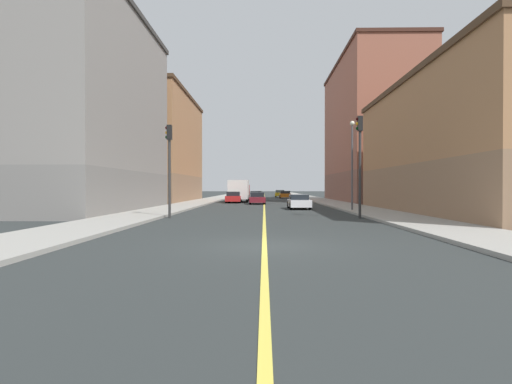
# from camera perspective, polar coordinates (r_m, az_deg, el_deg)

# --- Properties ---
(ground_plane) EXTENTS (400.00, 400.00, 0.00)m
(ground_plane) POSITION_cam_1_polar(r_m,az_deg,el_deg) (13.44, 1.15, -7.35)
(ground_plane) COLOR #2B3030
(ground_plane) RESTS_ON ground
(sidewalk_left) EXTENTS (3.69, 168.00, 0.15)m
(sidewalk_left) POSITION_cam_1_polar(r_m,az_deg,el_deg) (62.85, 8.44, -1.03)
(sidewalk_left) COLOR #9E9B93
(sidewalk_left) RESTS_ON ground
(sidewalk_right) EXTENTS (3.69, 168.00, 0.15)m
(sidewalk_right) POSITION_cam_1_polar(r_m,az_deg,el_deg) (62.85, -6.20, -1.03)
(sidewalk_right) COLOR #9E9B93
(sidewalk_right) RESTS_ON ground
(lane_center_stripe) EXTENTS (0.16, 154.00, 0.01)m
(lane_center_stripe) POSITION_cam_1_polar(r_m,az_deg,el_deg) (62.34, 1.12, -1.10)
(lane_center_stripe) COLOR #E5D14C
(lane_center_stripe) RESTS_ON ground
(building_left_near) EXTENTS (9.19, 24.83, 9.64)m
(building_left_near) POSITION_cam_1_polar(r_m,az_deg,el_deg) (33.21, 26.76, 5.67)
(building_left_near) COLOR #8F6B4F
(building_left_near) RESTS_ON ground
(building_left_mid) EXTENTS (9.19, 24.17, 18.72)m
(building_left_mid) POSITION_cam_1_polar(r_m,az_deg,el_deg) (59.04, 15.27, 7.89)
(building_left_mid) COLOR brown
(building_left_mid) RESTS_ON ground
(building_right_corner) EXTENTS (9.19, 19.84, 15.72)m
(building_right_corner) POSITION_cam_1_polar(r_m,az_deg,el_deg) (36.21, -22.51, 10.11)
(building_right_corner) COLOR slate
(building_right_corner) RESTS_ON ground
(building_right_midblock) EXTENTS (9.19, 21.97, 14.07)m
(building_right_midblock) POSITION_cam_1_polar(r_m,az_deg,el_deg) (57.70, -13.29, 5.75)
(building_right_midblock) COLOR #8F6B4F
(building_right_midblock) RESTS_ON ground
(traffic_light_left_near) EXTENTS (0.40, 0.32, 6.16)m
(traffic_light_left_near) POSITION_cam_1_polar(r_m,az_deg,el_deg) (26.18, 13.87, 5.23)
(traffic_light_left_near) COLOR #2D2D2D
(traffic_light_left_near) RESTS_ON ground
(traffic_light_right_near) EXTENTS (0.40, 0.32, 5.66)m
(traffic_light_right_near) POSITION_cam_1_polar(r_m,az_deg,el_deg) (26.16, -11.67, 4.60)
(traffic_light_right_near) COLOR #2D2D2D
(traffic_light_right_near) RESTS_ON ground
(street_lamp_left_near) EXTENTS (0.36, 0.36, 6.83)m
(street_lamp_left_near) POSITION_cam_1_polar(r_m,az_deg,el_deg) (33.27, 12.90, 4.82)
(street_lamp_left_near) COLOR #4C4C51
(street_lamp_left_near) RESTS_ON ground
(car_orange) EXTENTS (1.96, 3.96, 1.29)m
(car_orange) POSITION_cam_1_polar(r_m,az_deg,el_deg) (72.65, 3.96, -0.37)
(car_orange) COLOR orange
(car_orange) RESTS_ON ground
(car_red) EXTENTS (1.89, 3.96, 1.37)m
(car_red) POSITION_cam_1_polar(r_m,az_deg,el_deg) (51.01, -3.05, -0.73)
(car_red) COLOR red
(car_red) RESTS_ON ground
(car_silver) EXTENTS (1.86, 3.98, 1.35)m
(car_silver) POSITION_cam_1_polar(r_m,az_deg,el_deg) (62.33, 0.07, -0.50)
(car_silver) COLOR silver
(car_silver) RESTS_ON ground
(car_white) EXTENTS (1.87, 4.39, 1.26)m
(car_white) POSITION_cam_1_polar(r_m,az_deg,el_deg) (36.68, 5.82, -1.33)
(car_white) COLOR white
(car_white) RESTS_ON ground
(car_maroon) EXTENTS (1.91, 4.64, 1.33)m
(car_maroon) POSITION_cam_1_polar(r_m,az_deg,el_deg) (47.59, 0.17, -0.87)
(car_maroon) COLOR maroon
(car_maroon) RESTS_ON ground
(car_yellow) EXTENTS (2.09, 4.57, 1.37)m
(car_yellow) POSITION_cam_1_polar(r_m,az_deg,el_deg) (82.26, 3.27, -0.23)
(car_yellow) COLOR gold
(car_yellow) RESTS_ON ground
(car_teal) EXTENTS (1.82, 4.49, 1.19)m
(car_teal) POSITION_cam_1_polar(r_m,az_deg,el_deg) (72.96, -1.70, -0.38)
(car_teal) COLOR #196670
(car_teal) RESTS_ON ground
(box_truck) EXTENTS (2.51, 7.86, 2.77)m
(box_truck) POSITION_cam_1_polar(r_m,az_deg,el_deg) (53.90, -2.28, 0.22)
(box_truck) COLOR maroon
(box_truck) RESTS_ON ground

